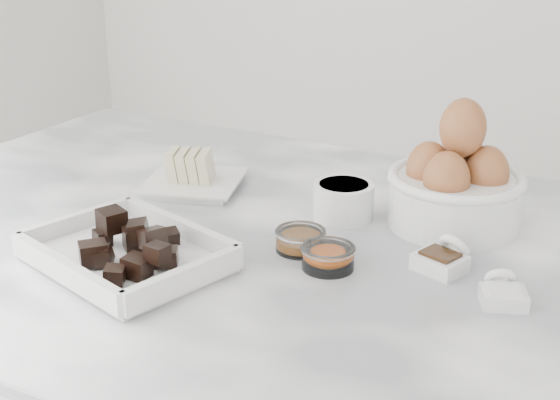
# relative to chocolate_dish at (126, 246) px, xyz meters

# --- Properties ---
(marble_slab) EXTENTS (1.20, 0.80, 0.04)m
(marble_slab) POSITION_rel_chocolate_dish_xyz_m (0.09, 0.16, -0.04)
(marble_slab) COLOR white
(marble_slab) RESTS_ON cabinet
(chocolate_dish) EXTENTS (0.27, 0.23, 0.06)m
(chocolate_dish) POSITION_rel_chocolate_dish_xyz_m (0.00, 0.00, 0.00)
(chocolate_dish) COLOR white
(chocolate_dish) RESTS_ON marble_slab
(butter_plate) EXTENTS (0.18, 0.18, 0.06)m
(butter_plate) POSITION_rel_chocolate_dish_xyz_m (-0.08, 0.25, -0.00)
(butter_plate) COLOR white
(butter_plate) RESTS_ON marble_slab
(sugar_ramekin) EXTENTS (0.08, 0.08, 0.05)m
(sugar_ramekin) POSITION_rel_chocolate_dish_xyz_m (0.17, 0.26, 0.00)
(sugar_ramekin) COLOR white
(sugar_ramekin) RESTS_ON marble_slab
(egg_bowl) EXTENTS (0.18, 0.18, 0.17)m
(egg_bowl) POSITION_rel_chocolate_dish_xyz_m (0.31, 0.31, 0.03)
(egg_bowl) COLOR white
(egg_bowl) RESTS_ON marble_slab
(honey_bowl) EXTENTS (0.07, 0.07, 0.03)m
(honey_bowl) POSITION_rel_chocolate_dish_xyz_m (0.16, 0.14, -0.01)
(honey_bowl) COLOR white
(honey_bowl) RESTS_ON marble_slab
(zest_bowl) EXTENTS (0.07, 0.07, 0.03)m
(zest_bowl) POSITION_rel_chocolate_dish_xyz_m (0.21, 0.11, -0.01)
(zest_bowl) COLOR white
(zest_bowl) RESTS_ON marble_slab
(vanilla_spoon) EXTENTS (0.07, 0.08, 0.04)m
(vanilla_spoon) POSITION_rel_chocolate_dish_xyz_m (0.34, 0.17, -0.01)
(vanilla_spoon) COLOR white
(vanilla_spoon) RESTS_ON marble_slab
(salt_spoon) EXTENTS (0.06, 0.07, 0.04)m
(salt_spoon) POSITION_rel_chocolate_dish_xyz_m (0.42, 0.13, -0.01)
(salt_spoon) COLOR white
(salt_spoon) RESTS_ON marble_slab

